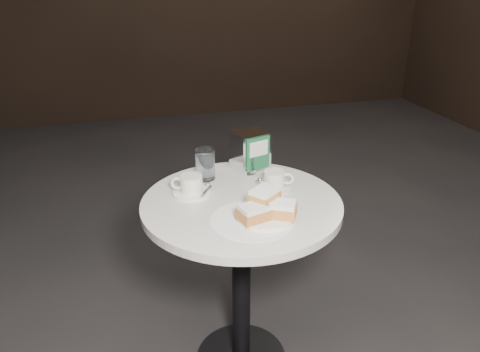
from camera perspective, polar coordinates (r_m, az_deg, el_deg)
name	(u,v)px	position (r m, az deg, el deg)	size (l,w,h in m)	color
cafe_table	(241,249)	(1.73, 0.18, -8.84)	(0.70, 0.70, 0.74)	black
sugar_spill	(252,220)	(1.51, 1.51, -5.37)	(0.27, 0.27, 0.00)	white
beignet_plate	(266,209)	(1.51, 3.20, -4.08)	(0.21, 0.20, 0.09)	white
coffee_cup_left	(191,186)	(1.67, -5.98, -1.23)	(0.17, 0.17, 0.07)	white
coffee_cup_right	(274,181)	(1.71, 4.22, -0.61)	(0.16, 0.16, 0.07)	beige
water_glass_left	(205,165)	(1.78, -4.27, 1.39)	(0.09, 0.09, 0.12)	white
water_glass_right	(247,158)	(1.83, 0.91, 2.23)	(0.09, 0.09, 0.12)	white
napkin_dispenser	(250,151)	(1.85, 1.27, 3.11)	(0.16, 0.14, 0.15)	white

